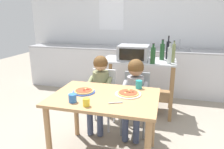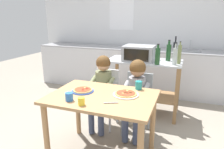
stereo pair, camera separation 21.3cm
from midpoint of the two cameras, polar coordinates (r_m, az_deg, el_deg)
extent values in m
plane|color=gray|center=(3.43, 1.60, -11.04)|extent=(10.69, 10.69, 0.00)
cube|color=silver|center=(4.70, 6.62, 13.29)|extent=(5.33, 0.12, 2.70)
cube|color=white|center=(4.78, -1.52, 17.03)|extent=(0.56, 0.01, 0.80)
cube|color=silver|center=(4.43, 5.44, 1.22)|extent=(4.80, 0.60, 0.87)
cube|color=#9E9EA3|center=(4.34, 5.60, 7.00)|extent=(4.80, 0.60, 0.03)
cube|color=gray|center=(4.28, 16.81, 6.45)|extent=(0.40, 0.33, 0.02)
cylinder|color=#B7BABF|center=(4.39, 16.89, 8.00)|extent=(0.02, 0.02, 0.20)
cube|color=#B7BABF|center=(3.32, 5.54, 3.87)|extent=(1.16, 0.58, 0.02)
cube|color=olive|center=(3.48, 5.30, -5.19)|extent=(1.06, 0.53, 0.02)
cube|color=olive|center=(3.34, -4.56, -3.91)|extent=(0.05, 0.05, 0.86)
cube|color=olive|center=(3.16, 14.25, -5.52)|extent=(0.05, 0.05, 0.86)
cube|color=olive|center=(3.79, -2.04, -1.44)|extent=(0.05, 0.05, 0.86)
cube|color=olive|center=(3.63, 14.44, -2.72)|extent=(0.05, 0.05, 0.86)
cube|color=#999BA0|center=(3.28, 4.13, 6.04)|extent=(0.47, 0.38, 0.23)
cube|color=black|center=(3.09, 3.43, 5.45)|extent=(0.37, 0.01, 0.18)
cylinder|color=black|center=(3.07, 6.39, 4.00)|extent=(0.02, 0.01, 0.02)
cylinder|color=olive|center=(3.18, 14.76, 5.63)|extent=(0.05, 0.05, 0.27)
cylinder|color=olive|center=(3.16, 14.96, 8.44)|extent=(0.02, 0.02, 0.04)
cylinder|color=black|center=(3.15, 15.00, 8.92)|extent=(0.02, 0.02, 0.01)
cylinder|color=#1E4723|center=(3.35, 11.90, 6.13)|extent=(0.07, 0.07, 0.25)
cylinder|color=#1E4723|center=(3.33, 12.06, 8.75)|extent=(0.03, 0.03, 0.06)
cylinder|color=black|center=(3.33, 12.09, 9.36)|extent=(0.04, 0.04, 0.01)
cylinder|color=#ADB7B2|center=(3.09, 13.68, 5.10)|extent=(0.06, 0.06, 0.24)
cylinder|color=#ADB7B2|center=(3.07, 13.86, 7.88)|extent=(0.02, 0.02, 0.06)
cylinder|color=black|center=(3.06, 13.91, 8.59)|extent=(0.03, 0.03, 0.01)
cylinder|color=#1E4723|center=(3.04, 9.25, 5.15)|extent=(0.07, 0.07, 0.24)
cylinder|color=#1E4723|center=(3.02, 9.37, 7.81)|extent=(0.03, 0.03, 0.05)
cylinder|color=black|center=(3.01, 9.40, 8.36)|extent=(0.03, 0.03, 0.01)
cylinder|color=black|center=(3.43, 13.45, 6.52)|extent=(0.06, 0.06, 0.28)
cylinder|color=black|center=(3.41, 13.64, 9.50)|extent=(0.02, 0.02, 0.08)
cylinder|color=black|center=(3.40, 13.69, 10.24)|extent=(0.03, 0.03, 0.01)
cube|color=#AD7F51|center=(2.20, -4.85, -6.25)|extent=(1.12, 0.79, 0.03)
cylinder|color=#AD7F51|center=(2.32, -19.78, -16.27)|extent=(0.06, 0.06, 0.71)
cylinder|color=#AD7F51|center=(2.81, -12.05, -9.68)|extent=(0.06, 0.06, 0.71)
cylinder|color=#AD7F51|center=(2.55, 8.86, -12.32)|extent=(0.06, 0.06, 0.71)
cube|color=silver|center=(2.94, -5.12, -6.50)|extent=(0.36, 0.36, 0.04)
cube|color=silver|center=(3.01, -4.17, -2.04)|extent=(0.34, 0.03, 0.38)
cylinder|color=silver|center=(2.86, -3.17, -12.01)|extent=(0.03, 0.03, 0.42)
cylinder|color=silver|center=(2.95, -8.82, -11.18)|extent=(0.03, 0.03, 0.42)
cylinder|color=silver|center=(3.11, -1.43, -9.52)|extent=(0.03, 0.03, 0.42)
cylinder|color=silver|center=(3.20, -6.65, -8.86)|extent=(0.03, 0.03, 0.42)
cube|color=gray|center=(2.79, 4.09, -7.74)|extent=(0.36, 0.36, 0.04)
cube|color=gray|center=(2.86, 4.79, -3.01)|extent=(0.34, 0.03, 0.38)
cylinder|color=gray|center=(2.73, 6.55, -13.50)|extent=(0.03, 0.03, 0.42)
cylinder|color=gray|center=(2.78, 0.28, -12.79)|extent=(0.03, 0.03, 0.42)
cylinder|color=gray|center=(2.99, 7.44, -10.74)|extent=(0.03, 0.03, 0.42)
cylinder|color=gray|center=(3.04, 1.75, -10.16)|extent=(0.03, 0.03, 0.42)
cube|color=#424C6B|center=(2.78, -4.77, -6.94)|extent=(0.10, 0.30, 0.10)
cylinder|color=#424C6B|center=(2.77, -5.58, -12.53)|extent=(0.08, 0.08, 0.44)
cube|color=#424C6B|center=(2.82, -7.46, -6.62)|extent=(0.10, 0.30, 0.10)
cylinder|color=#424C6B|center=(2.82, -8.31, -12.10)|extent=(0.08, 0.08, 0.44)
cylinder|color=#7A7F56|center=(2.72, -3.40, -2.75)|extent=(0.06, 0.26, 0.15)
cylinder|color=#7A7F56|center=(2.81, -8.44, -2.28)|extent=(0.06, 0.26, 0.15)
cylinder|color=#7A7F56|center=(2.86, -5.23, -2.56)|extent=(0.22, 0.22, 0.34)
sphere|color=tan|center=(2.79, -5.37, 2.84)|extent=(0.19, 0.19, 0.19)
sphere|color=brown|center=(2.78, -5.38, 3.18)|extent=(0.20, 0.20, 0.20)
cube|color=#424C6B|center=(2.63, 5.02, -8.27)|extent=(0.10, 0.30, 0.10)
cylinder|color=#424C6B|center=(2.63, 4.37, -14.19)|extent=(0.08, 0.08, 0.44)
cube|color=#424C6B|center=(2.66, 2.02, -7.98)|extent=(0.10, 0.30, 0.10)
cylinder|color=#424C6B|center=(2.65, 1.31, -13.83)|extent=(0.08, 0.08, 0.44)
cylinder|color=gray|center=(2.59, 6.59, -4.16)|extent=(0.06, 0.26, 0.15)
cylinder|color=gray|center=(2.64, 0.99, -3.68)|extent=(0.06, 0.26, 0.15)
cylinder|color=gray|center=(2.71, 4.17, -3.87)|extent=(0.22, 0.22, 0.32)
sphere|color=#A37556|center=(2.63, 4.29, 1.65)|extent=(0.20, 0.20, 0.20)
sphere|color=brown|center=(2.63, 4.30, 2.03)|extent=(0.21, 0.21, 0.21)
cylinder|color=#3356B7|center=(2.31, -10.41, -4.77)|extent=(0.25, 0.25, 0.01)
cylinder|color=tan|center=(2.31, -10.42, -4.49)|extent=(0.21, 0.21, 0.01)
cylinder|color=#B23D23|center=(2.30, -10.43, -4.31)|extent=(0.18, 0.18, 0.00)
cylinder|color=maroon|center=(2.28, -10.35, -4.45)|extent=(0.02, 0.02, 0.01)
cylinder|color=maroon|center=(2.31, -9.32, -4.06)|extent=(0.04, 0.04, 0.01)
cylinder|color=#563319|center=(2.30, -10.37, -4.21)|extent=(0.02, 0.02, 0.01)
cylinder|color=#DBC666|center=(2.33, -9.90, -3.92)|extent=(0.02, 0.02, 0.01)
cylinder|color=white|center=(2.21, 1.70, -5.47)|extent=(0.28, 0.28, 0.01)
cylinder|color=tan|center=(2.21, 1.71, -5.18)|extent=(0.24, 0.24, 0.01)
cylinder|color=#B23D23|center=(2.20, 1.71, -4.99)|extent=(0.20, 0.20, 0.00)
cylinder|color=#563319|center=(2.21, 3.00, -4.84)|extent=(0.03, 0.03, 0.01)
cylinder|color=#563319|center=(2.20, 2.11, -4.95)|extent=(0.03, 0.03, 0.01)
cylinder|color=#563319|center=(2.22, 1.40, -4.76)|extent=(0.03, 0.03, 0.01)
cylinder|color=#DBC666|center=(2.18, 0.92, -5.14)|extent=(0.02, 0.02, 0.01)
cylinder|color=#DBC666|center=(2.26, 1.98, -4.37)|extent=(0.03, 0.03, 0.01)
cylinder|color=yellow|center=(1.96, -10.24, -7.58)|extent=(0.06, 0.06, 0.08)
cylinder|color=teal|center=(2.39, 4.91, -2.79)|extent=(0.08, 0.08, 0.09)
cylinder|color=blue|center=(2.07, -13.76, -6.39)|extent=(0.08, 0.08, 0.08)
cylinder|color=#B7BABF|center=(2.00, -2.11, -7.85)|extent=(0.13, 0.07, 0.01)
camera|label=1|loc=(0.11, -92.53, -0.72)|focal=33.14mm
camera|label=2|loc=(0.11, 87.47, 0.72)|focal=33.14mm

